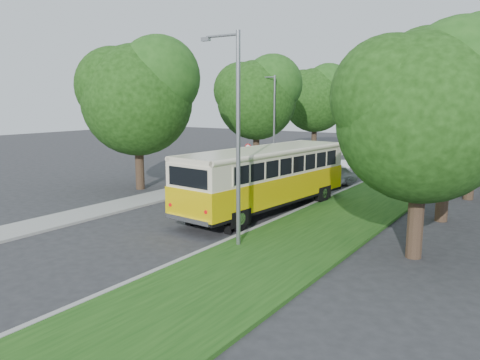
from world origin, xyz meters
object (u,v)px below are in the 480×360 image
Objects in this scene: vintage_bus at (266,180)px; lamppost_far at (273,119)px; car_white at (340,169)px; lamppost_near at (236,133)px; car_grey at (384,153)px; car_blue at (397,157)px; car_silver at (329,176)px.

lamppost_far is at bearing 123.85° from vintage_bus.
lamppost_near is at bearing -101.43° from car_white.
car_grey is at bearing 71.39° from car_white.
car_blue is (1.51, 9.11, 0.13)m from car_white.
lamppost_near is 1.49× the size of car_grey.
car_grey is (-0.35, 11.82, 0.10)m from car_white.
car_silver is 1.07× the size of car_white.
lamppost_far is 11.59m from car_blue.
lamppost_far is at bearing 149.42° from car_white.
car_white is 0.73× the size of car_blue.
car_grey is at bearing 61.41° from lamppost_far.
lamppost_near reaches higher than car_silver.
car_grey is (-1.87, 2.71, -0.03)m from car_blue.
vintage_bus is at bearing -104.49° from car_blue.
lamppost_far reaches higher than car_grey.
car_silver is (-0.14, 8.36, -0.92)m from vintage_bus.
car_grey is (-1.09, 23.63, -0.89)m from vintage_bus.
lamppost_far reaches higher than car_white.
vintage_bus is at bearing -69.02° from car_silver.
car_blue is (-1.21, 26.49, -3.60)m from lamppost_near.
lamppost_far reaches higher than car_silver.
lamppost_far reaches higher than vintage_bus.
car_grey reaches higher than car_silver.
lamppost_far is 7.18m from car_white.
lamppost_far is at bearing 166.11° from car_silver.
vintage_bus is 2.81× the size of car_white.
lamppost_near is 29.59m from car_grey.
car_white is 9.24m from car_blue.
vintage_bus is 2.63× the size of car_silver.
car_silver is at bearing 96.62° from vintage_bus.
car_grey is (-3.07, 29.20, -3.62)m from lamppost_near.
car_blue reaches higher than car_white.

